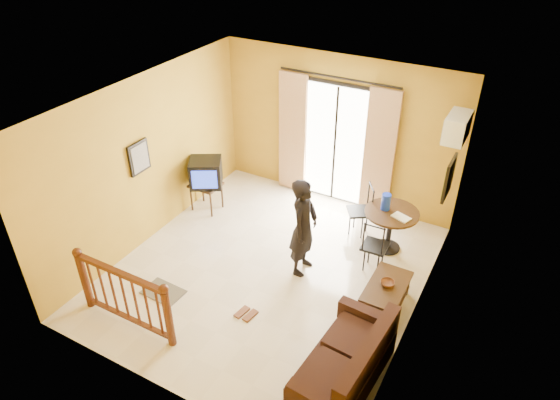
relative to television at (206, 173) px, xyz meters
The scene contains 19 objects.
ground 2.25m from the television, 27.80° to the right, with size 5.00×5.00×0.00m, color beige.
room_shell 2.30m from the television, 27.80° to the right, with size 5.00×5.00×5.00m.
balcony_door 2.40m from the television, 37.78° to the left, with size 2.25×0.14×2.46m.
tv_table 0.33m from the television, behind, with size 0.53×0.44×0.53m.
television is the anchor object (origin of this frame).
picture_left 1.45m from the television, 106.39° to the right, with size 0.05×0.42×0.52m.
dining_table 3.35m from the television, ahead, with size 0.88×0.88×0.73m.
water_jug 3.23m from the television, ahead, with size 0.15×0.15×0.28m, color #142FBF.
serving_tray 3.51m from the television, ahead, with size 0.28×0.18×0.02m, color beige.
dining_chairs 3.11m from the television, ahead, with size 1.04×1.27×0.95m.
air_conditioner 4.30m from the television, 13.70° to the left, with size 0.31×0.60×0.40m.
botanical_print 4.19m from the television, ahead, with size 0.05×0.50×0.60m.
coffee_table 3.85m from the television, 13.23° to the right, with size 0.51×0.93×0.41m.
bowl 3.83m from the television, 13.08° to the right, with size 0.20×0.20×0.06m, color brown.
sofa 4.41m from the television, 31.97° to the right, with size 0.87×1.68×0.78m.
standing_person 2.41m from the television, 16.69° to the right, with size 0.59×0.39×1.62m, color black.
stair_balustrade 2.98m from the television, 76.03° to the right, with size 1.63×0.13×1.04m.
doormat 2.43m from the television, 71.69° to the right, with size 0.60×0.40×0.02m, color #5A5648.
sandals 2.94m from the television, 43.85° to the right, with size 0.28×0.26×0.03m.
Camera 1 is at (3.05, -5.22, 5.20)m, focal length 32.00 mm.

